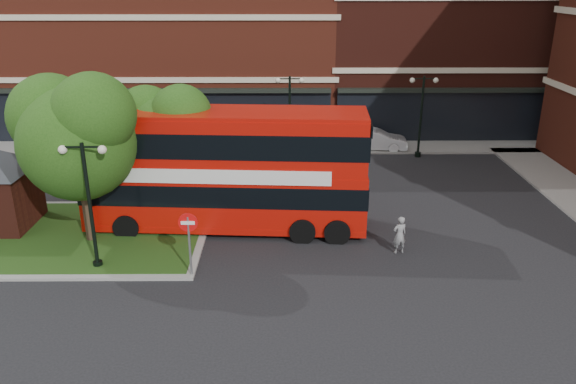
{
  "coord_description": "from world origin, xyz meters",
  "views": [
    {
      "loc": [
        1.68,
        -18.96,
        10.45
      ],
      "look_at": [
        1.82,
        3.13,
        2.0
      ],
      "focal_mm": 35.0,
      "sensor_mm": 36.0,
      "label": 1
    }
  ],
  "objects_px": {
    "car_silver": "(177,139)",
    "car_white": "(375,140)",
    "bus": "(225,162)",
    "woman": "(400,235)"
  },
  "relations": [
    {
      "from": "car_silver",
      "to": "car_white",
      "type": "height_order",
      "value": "car_silver"
    },
    {
      "from": "woman",
      "to": "car_white",
      "type": "relative_size",
      "value": 0.38
    },
    {
      "from": "bus",
      "to": "car_white",
      "type": "bearing_deg",
      "value": 58.5
    },
    {
      "from": "bus",
      "to": "woman",
      "type": "distance_m",
      "value": 7.95
    },
    {
      "from": "woman",
      "to": "car_white",
      "type": "xyz_separation_m",
      "value": [
        1.22,
        14.57,
        -0.11
      ]
    },
    {
      "from": "car_silver",
      "to": "car_white",
      "type": "distance_m",
      "value": 12.73
    },
    {
      "from": "car_silver",
      "to": "car_white",
      "type": "relative_size",
      "value": 1.09
    },
    {
      "from": "bus",
      "to": "woman",
      "type": "xyz_separation_m",
      "value": [
        7.18,
        -2.57,
        -2.25
      ]
    },
    {
      "from": "bus",
      "to": "car_silver",
      "type": "bearing_deg",
      "value": 113.33
    },
    {
      "from": "car_silver",
      "to": "bus",
      "type": "bearing_deg",
      "value": -155.41
    }
  ]
}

